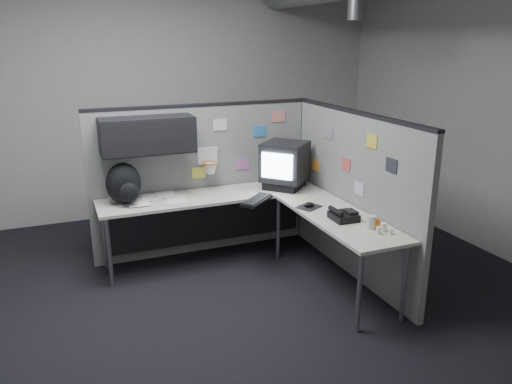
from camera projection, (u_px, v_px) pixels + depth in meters
name	position (u px, v px, depth m)	size (l,w,h in m)	color
room	(319.00, 61.00, 4.12)	(5.62, 5.62, 3.22)	black
partition_back	(190.00, 166.00, 5.24)	(2.44, 0.42, 1.63)	slate
partition_right	(352.00, 194.00, 4.88)	(0.07, 2.23, 1.63)	slate
desk	(244.00, 211.00, 5.02)	(2.31, 2.11, 0.73)	beige
monitor	(285.00, 164.00, 5.33)	(0.61, 0.61, 0.49)	black
keyboard	(257.00, 200.00, 4.91)	(0.43, 0.40, 0.04)	black
mouse	(309.00, 206.00, 4.76)	(0.28, 0.27, 0.05)	black
phone	(343.00, 215.00, 4.42)	(0.22, 0.24, 0.11)	black
bottles	(382.00, 228.00, 4.14)	(0.14, 0.19, 0.08)	silver
cup	(371.00, 222.00, 4.21)	(0.08, 0.08, 0.11)	beige
papers	(147.00, 199.00, 4.99)	(0.75, 0.49, 0.02)	white
backpack	(124.00, 184.00, 4.80)	(0.37, 0.34, 0.41)	black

